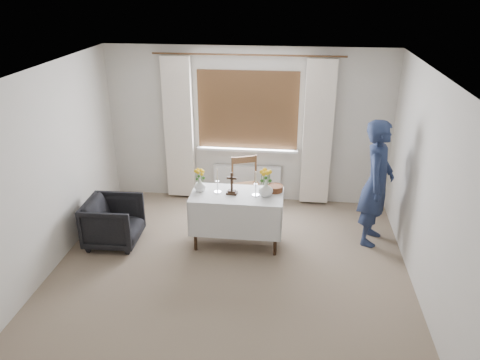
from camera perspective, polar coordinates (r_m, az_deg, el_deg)
name	(u,v)px	position (r m, az deg, el deg)	size (l,w,h in m)	color
ground	(226,286)	(5.81, -1.69, -12.83)	(5.00, 5.00, 0.00)	#86705D
altar_table	(237,219)	(6.45, -0.36, -4.79)	(1.24, 0.64, 0.76)	white
wooden_chair	(247,189)	(7.13, 0.86, -1.09)	(0.43, 0.43, 0.94)	#52391C
armchair	(114,222)	(6.72, -15.16, -4.94)	(0.71, 0.73, 0.66)	black
person	(377,183)	(6.57, 16.32, -0.36)	(0.64, 0.42, 1.76)	navy
radiator	(247,183)	(7.74, 0.86, -0.38)	(1.10, 0.10, 0.60)	silver
wooden_cross	(232,183)	(6.22, -1.01, -0.42)	(0.14, 0.10, 0.31)	black
candlestick_left	(217,181)	(6.26, -2.77, -0.08)	(0.10, 0.10, 0.34)	silver
candlestick_right	(256,184)	(6.17, 1.94, -0.44)	(0.10, 0.10, 0.35)	silver
flower_vase_left	(200,185)	(6.35, -4.88, -0.64)	(0.16, 0.16, 0.17)	silver
flower_vase_right	(266,189)	(6.19, 3.16, -1.10)	(0.19, 0.19, 0.20)	silver
wicker_basket	(275,188)	(6.36, 4.29, -1.01)	(0.22, 0.22, 0.08)	brown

